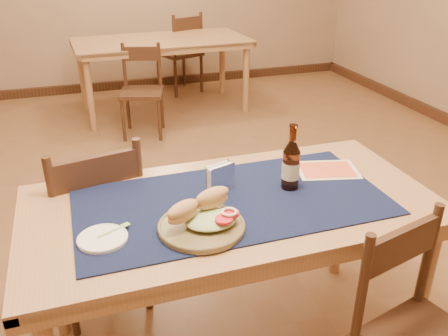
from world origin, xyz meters
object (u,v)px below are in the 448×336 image
object	(u,v)px
chair_main_far	(95,223)
sandwich_plate	(203,220)
beer_bottle	(291,165)
back_table	(162,47)
napkin_holder	(220,178)
main_table	(232,220)

from	to	relation	value
chair_main_far	sandwich_plate	xyz separation A→B (m)	(0.36, -0.60, 0.31)
chair_main_far	beer_bottle	world-z (taller)	beer_bottle
back_table	beer_bottle	distance (m)	3.30
chair_main_far	beer_bottle	xyz separation A→B (m)	(0.77, -0.43, 0.38)
chair_main_far	back_table	bearing A→B (deg)	72.38
beer_bottle	napkin_holder	size ratio (longest dim) A/B	2.08
chair_main_far	sandwich_plate	world-z (taller)	chair_main_far
back_table	chair_main_far	distance (m)	3.02
back_table	sandwich_plate	world-z (taller)	sandwich_plate
sandwich_plate	chair_main_far	bearing A→B (deg)	120.53
chair_main_far	sandwich_plate	distance (m)	0.77
main_table	napkin_holder	world-z (taller)	napkin_holder
back_table	chair_main_far	world-z (taller)	chair_main_far
main_table	napkin_holder	xyz separation A→B (m)	(-0.01, 0.11, 0.14)
main_table	chair_main_far	world-z (taller)	chair_main_far
main_table	back_table	bearing A→B (deg)	83.22
chair_main_far	beer_bottle	distance (m)	0.96
back_table	sandwich_plate	distance (m)	3.52
back_table	napkin_holder	distance (m)	3.25
sandwich_plate	napkin_holder	bearing A→B (deg)	60.15
main_table	beer_bottle	xyz separation A→B (m)	(0.26, 0.03, 0.19)
sandwich_plate	beer_bottle	distance (m)	0.46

